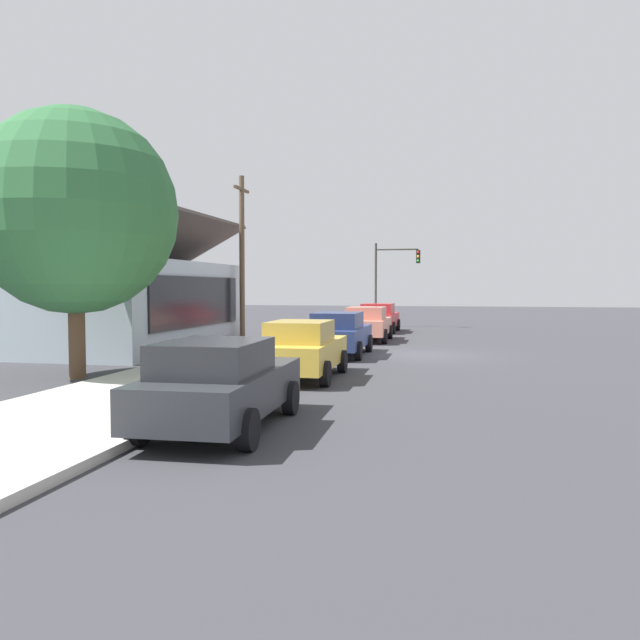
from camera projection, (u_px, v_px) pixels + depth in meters
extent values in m
plane|color=#38383D|center=(418.00, 355.00, 23.29)|extent=(120.00, 120.00, 0.00)
cube|color=beige|center=(272.00, 349.00, 24.48)|extent=(60.00, 4.20, 0.16)
cube|color=#2D3035|center=(223.00, 390.00, 11.14)|extent=(4.58, 1.92, 0.70)
cube|color=#27292D|center=(213.00, 357.00, 10.67)|extent=(2.22, 1.64, 0.56)
cylinder|color=black|center=(204.00, 395.00, 12.70)|extent=(0.67, 0.24, 0.66)
cylinder|color=black|center=(290.00, 398.00, 12.37)|extent=(0.67, 0.24, 0.66)
cylinder|color=black|center=(139.00, 425.00, 9.95)|extent=(0.67, 0.24, 0.66)
cylinder|color=black|center=(248.00, 430.00, 9.62)|extent=(0.67, 0.24, 0.66)
cube|color=gold|center=(304.00, 354.00, 17.28)|extent=(4.37, 1.80, 0.70)
cube|color=gold|center=(300.00, 332.00, 16.82)|extent=(2.11, 1.55, 0.56)
cylinder|color=black|center=(285.00, 360.00, 18.78)|extent=(0.66, 0.23, 0.66)
cylinder|color=black|center=(342.00, 361.00, 18.45)|extent=(0.66, 0.23, 0.66)
cylinder|color=black|center=(259.00, 372.00, 16.14)|extent=(0.66, 0.23, 0.66)
cylinder|color=black|center=(325.00, 374.00, 15.81)|extent=(0.66, 0.23, 0.66)
cube|color=navy|center=(340.00, 337.00, 23.06)|extent=(4.67, 1.84, 0.70)
cube|color=navy|center=(338.00, 320.00, 22.57)|extent=(2.25, 1.59, 0.56)
cylinder|color=black|center=(324.00, 343.00, 24.67)|extent=(0.66, 0.23, 0.66)
cylinder|color=black|center=(369.00, 343.00, 24.31)|extent=(0.66, 0.23, 0.66)
cylinder|color=black|center=(307.00, 350.00, 21.85)|extent=(0.66, 0.23, 0.66)
cylinder|color=black|center=(358.00, 351.00, 21.49)|extent=(0.66, 0.23, 0.66)
cube|color=#EA8C75|center=(367.00, 326.00, 29.26)|extent=(4.59, 1.94, 0.70)
cube|color=tan|center=(366.00, 313.00, 28.78)|extent=(2.22, 1.67, 0.56)
cylinder|color=black|center=(352.00, 331.00, 30.84)|extent=(0.66, 0.23, 0.66)
cylinder|color=black|center=(390.00, 332.00, 30.48)|extent=(0.66, 0.23, 0.66)
cylinder|color=black|center=(343.00, 336.00, 28.08)|extent=(0.66, 0.23, 0.66)
cylinder|color=black|center=(384.00, 336.00, 27.72)|extent=(0.66, 0.23, 0.66)
cube|color=red|center=(379.00, 320.00, 35.14)|extent=(4.33, 1.87, 0.70)
cube|color=#A9272B|center=(378.00, 309.00, 34.69)|extent=(2.08, 1.64, 0.56)
cylinder|color=black|center=(366.00, 324.00, 36.67)|extent=(0.66, 0.22, 0.66)
cylinder|color=black|center=(398.00, 325.00, 36.26)|extent=(0.66, 0.22, 0.66)
cylinder|color=black|center=(359.00, 327.00, 34.06)|extent=(0.66, 0.22, 0.66)
cylinder|color=black|center=(393.00, 328.00, 33.65)|extent=(0.66, 0.22, 0.66)
cube|color=#ADBCC6|center=(120.00, 305.00, 25.65)|extent=(10.35, 6.76, 3.49)
cube|color=black|center=(199.00, 302.00, 24.91)|extent=(8.28, 0.08, 1.96)
cube|color=#514742|center=(157.00, 239.00, 25.15)|extent=(10.95, 3.68, 2.06)
cube|color=#514742|center=(81.00, 241.00, 25.87)|extent=(10.95, 3.68, 2.06)
cylinder|color=brown|center=(77.00, 324.00, 17.21)|extent=(0.44, 0.44, 3.00)
sphere|color=#2D6638|center=(74.00, 212.00, 17.06)|extent=(5.52, 5.52, 5.52)
cylinder|color=#383833|center=(376.00, 285.00, 39.25)|extent=(0.14, 0.14, 5.20)
cylinder|color=#383833|center=(397.00, 249.00, 38.86)|extent=(0.10, 2.60, 0.10)
cube|color=black|center=(418.00, 257.00, 38.61)|extent=(0.28, 0.24, 0.80)
sphere|color=red|center=(418.00, 252.00, 38.45)|extent=(0.16, 0.16, 0.16)
sphere|color=yellow|center=(418.00, 256.00, 38.46)|extent=(0.16, 0.16, 0.16)
sphere|color=green|center=(418.00, 261.00, 38.48)|extent=(0.16, 0.16, 0.16)
cylinder|color=brown|center=(242.00, 259.00, 28.71)|extent=(0.24, 0.24, 7.50)
cube|color=brown|center=(242.00, 189.00, 28.55)|extent=(1.80, 0.12, 0.12)
cylinder|color=red|center=(228.00, 370.00, 15.80)|extent=(0.22, 0.22, 0.55)
sphere|color=red|center=(228.00, 356.00, 15.78)|extent=(0.18, 0.18, 0.18)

